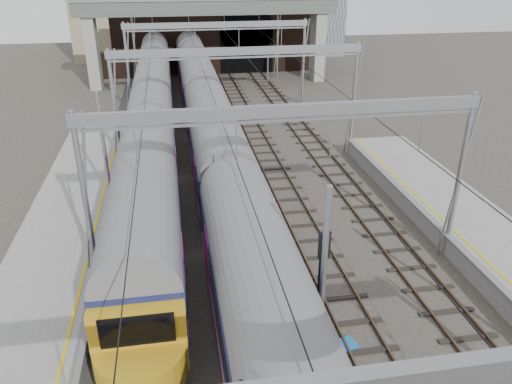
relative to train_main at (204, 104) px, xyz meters
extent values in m
cube|color=gray|center=(-8.20, -25.07, -2.10)|extent=(4.20, 55.00, 1.10)
cube|color=slate|center=(-6.15, -25.07, -1.60)|extent=(0.35, 55.00, 0.12)
cube|color=gold|center=(-6.65, -25.07, -1.54)|extent=(0.12, 55.00, 0.01)
cube|color=#4C3828|center=(-4.72, -12.57, -2.56)|extent=(0.08, 80.00, 0.16)
cube|color=#4C3828|center=(-3.28, -12.57, -2.56)|extent=(0.08, 80.00, 0.16)
cube|color=black|center=(-4.00, -12.57, -2.64)|extent=(2.40, 80.00, 0.14)
cube|color=#4C3828|center=(-0.72, -12.57, -2.56)|extent=(0.08, 80.00, 0.16)
cube|color=#4C3828|center=(0.72, -12.57, -2.56)|extent=(0.08, 80.00, 0.16)
cube|color=black|center=(0.00, -12.57, -2.64)|extent=(2.40, 80.00, 0.14)
cube|color=#4C3828|center=(3.28, -12.57, -2.56)|extent=(0.08, 80.00, 0.16)
cube|color=#4C3828|center=(4.72, -12.57, -2.56)|extent=(0.08, 80.00, 0.16)
cube|color=black|center=(4.00, -12.57, -2.64)|extent=(2.40, 80.00, 0.14)
cube|color=#4C3828|center=(7.28, -12.57, -2.56)|extent=(0.08, 80.00, 0.16)
cube|color=#4C3828|center=(8.72, -12.57, -2.56)|extent=(0.08, 80.00, 0.16)
cube|color=black|center=(8.00, -12.57, -2.64)|extent=(2.40, 80.00, 0.14)
cube|color=gray|center=(2.00, -33.57, 4.95)|extent=(16.80, 0.28, 0.50)
cylinder|color=gray|center=(-6.20, -19.57, 1.35)|extent=(0.24, 0.24, 8.00)
cylinder|color=gray|center=(10.20, -19.57, 1.35)|extent=(0.24, 0.24, 8.00)
cube|color=gray|center=(2.00, -19.57, 4.95)|extent=(16.80, 0.28, 0.50)
cylinder|color=gray|center=(-6.20, -5.57, 1.35)|extent=(0.24, 0.24, 8.00)
cylinder|color=gray|center=(10.20, -5.57, 1.35)|extent=(0.24, 0.24, 8.00)
cube|color=gray|center=(2.00, -5.57, 4.95)|extent=(16.80, 0.28, 0.50)
cylinder|color=gray|center=(-6.20, 8.43, 1.35)|extent=(0.24, 0.24, 8.00)
cylinder|color=gray|center=(10.20, 8.43, 1.35)|extent=(0.24, 0.24, 8.00)
cube|color=gray|center=(2.00, 8.43, 4.95)|extent=(16.80, 0.28, 0.50)
cylinder|color=gray|center=(-6.20, 20.43, 1.35)|extent=(0.24, 0.24, 8.00)
cylinder|color=gray|center=(10.20, 20.43, 1.35)|extent=(0.24, 0.24, 8.00)
cube|color=gray|center=(2.00, 20.43, 4.95)|extent=(16.80, 0.28, 0.50)
cube|color=black|center=(-4.00, -12.57, 2.85)|extent=(0.03, 80.00, 0.03)
cube|color=black|center=(0.00, -12.57, 2.85)|extent=(0.03, 80.00, 0.03)
cube|color=black|center=(4.00, -12.57, 2.85)|extent=(0.03, 80.00, 0.03)
cube|color=black|center=(8.00, -12.57, 2.85)|extent=(0.03, 80.00, 0.03)
cube|color=black|center=(4.00, 24.43, 1.85)|extent=(26.00, 2.00, 9.00)
cube|color=black|center=(7.00, 23.41, -0.05)|extent=(6.50, 0.10, 5.20)
cylinder|color=black|center=(7.00, 23.41, 2.55)|extent=(6.50, 0.10, 6.50)
cube|color=black|center=(-8.00, 23.43, -1.15)|extent=(6.00, 1.50, 3.00)
cube|color=gray|center=(-10.50, 18.43, 1.45)|extent=(1.20, 2.50, 8.20)
cube|color=gray|center=(14.50, 18.43, 1.45)|extent=(1.20, 2.50, 8.20)
cube|color=#4F5953|center=(2.00, 18.43, 5.55)|extent=(28.00, 3.00, 1.40)
cube|color=black|center=(0.00, 0.08, -2.30)|extent=(2.38, 70.42, 0.70)
cube|color=#12183F|center=(0.00, 0.08, -0.30)|extent=(3.03, 70.42, 2.70)
cylinder|color=slate|center=(0.00, 0.08, 1.05)|extent=(2.97, 69.92, 2.97)
cube|color=black|center=(0.00, 0.08, 0.13)|extent=(3.05, 69.22, 0.81)
cube|color=#C63D8A|center=(0.00, 0.08, -1.06)|extent=(3.05, 69.42, 0.13)
cube|color=black|center=(-4.00, 0.59, -2.30)|extent=(2.39, 52.94, 0.70)
cube|color=#12183F|center=(-4.00, 0.59, -0.29)|extent=(3.04, 52.94, 2.72)
cylinder|color=slate|center=(-4.00, 0.59, 1.07)|extent=(2.98, 52.44, 2.98)
cube|color=black|center=(-4.00, 0.59, 0.14)|extent=(3.06, 51.74, 0.81)
cube|color=#C63D8A|center=(-4.00, 0.59, -1.05)|extent=(3.06, 51.94, 0.13)
cube|color=#B88717|center=(-4.00, -26.03, -0.39)|extent=(2.98, 0.60, 2.52)
cube|color=black|center=(-4.00, -26.20, 0.25)|extent=(2.28, 0.08, 1.09)
cylinder|color=black|center=(2.05, -25.16, -0.09)|extent=(0.17, 0.17, 5.11)
cube|color=black|center=(2.05, -25.34, 2.14)|extent=(0.41, 0.30, 0.96)
sphere|color=red|center=(2.05, -25.46, 2.36)|extent=(0.19, 0.19, 0.19)
cube|color=#1766AF|center=(0.17, -21.02, -2.60)|extent=(1.08, 0.95, 0.11)
cube|color=#1766AF|center=(3.21, -24.94, -2.59)|extent=(1.11, 0.91, 0.11)
camera|label=1|loc=(-2.44, -38.52, 10.54)|focal=35.00mm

